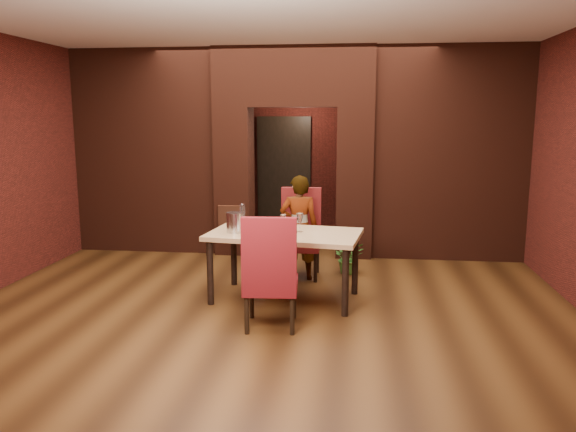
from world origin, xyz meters
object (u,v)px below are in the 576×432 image
dining_table (285,266)px  wine_bucket (235,222)px  person_seated (299,228)px  wine_glass_c (295,225)px  chair_far (300,234)px  water_bottle (242,215)px  chair_near (271,271)px  wine_glass_a (283,222)px  potted_plant (349,258)px  wine_glass_b (300,223)px

dining_table → wine_bucket: bearing=-164.8°
person_seated → wine_glass_c: bearing=87.9°
dining_table → chair_far: 0.98m
dining_table → water_bottle: bearing=165.1°
water_bottle → wine_glass_c: bearing=-19.6°
person_seated → wine_glass_c: size_ratio=7.69×
chair_near → person_seated: person_seated is taller
wine_glass_a → potted_plant: size_ratio=0.40×
dining_table → chair_near: bearing=-84.6°
chair_far → person_seated: bearing=-91.7°
wine_glass_c → chair_near: bearing=-99.6°
chair_far → person_seated: 0.13m
chair_far → wine_glass_a: bearing=-99.3°
wine_glass_a → wine_bucket: size_ratio=0.76×
wine_glass_b → water_bottle: size_ratio=0.74×
chair_near → wine_glass_a: 1.11m
potted_plant → wine_glass_c: bearing=-117.4°
dining_table → wine_glass_a: size_ratio=9.69×
wine_glass_b → wine_glass_a: bearing=147.2°
person_seated → wine_bucket: size_ratio=5.91×
dining_table → person_seated: size_ratio=1.25×
dining_table → chair_far: (0.08, 0.96, 0.19)m
wine_glass_a → wine_bucket: wine_bucket is taller
chair_near → chair_far: bearing=-97.6°
chair_far → water_bottle: bearing=-131.4°
person_seated → chair_far: bearing=-95.6°
dining_table → wine_glass_a: 0.53m
wine_glass_c → wine_bucket: bearing=-174.5°
wine_bucket → water_bottle: water_bottle is taller
chair_far → water_bottle: size_ratio=4.00×
chair_near → potted_plant: (0.78, 2.10, -0.37)m
chair_near → wine_bucket: size_ratio=5.05×
dining_table → wine_glass_b: 0.55m
person_seated → wine_glass_c: person_seated is taller
wine_glass_b → person_seated: bearing=96.3°
chair_near → person_seated: (0.11, 1.77, 0.10)m
dining_table → water_bottle: 0.82m
wine_glass_b → potted_plant: (0.58, 1.17, -0.71)m
dining_table → potted_plant: dining_table is taller
wine_bucket → water_bottle: (0.03, 0.31, 0.03)m
person_seated → water_bottle: person_seated is taller
chair_far → potted_plant: 0.80m
wine_glass_b → wine_bucket: wine_bucket is taller
wine_glass_b → water_bottle: bearing=165.3°
chair_far → dining_table: bearing=-95.5°
water_bottle → potted_plant: water_bottle is taller
wine_glass_a → wine_glass_c: wine_glass_c is taller
chair_far → chair_near: (-0.11, -1.86, -0.00)m
wine_glass_a → wine_bucket: 0.60m
dining_table → chair_far: chair_far is taller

